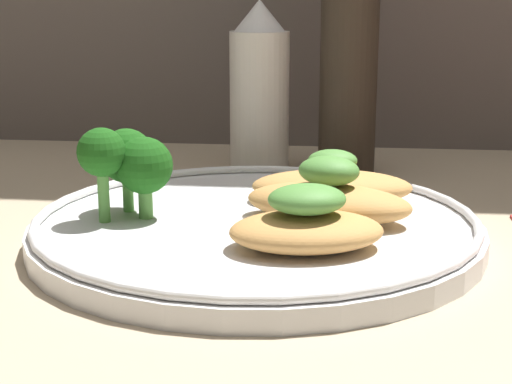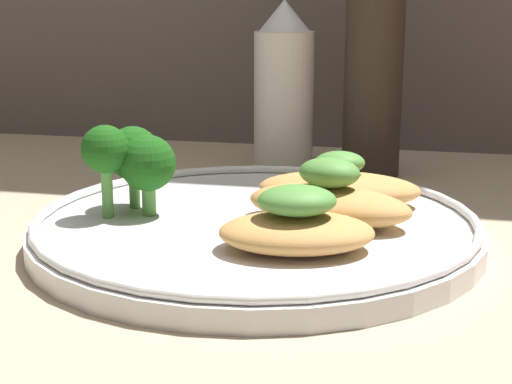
{
  "view_description": "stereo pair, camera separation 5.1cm",
  "coord_description": "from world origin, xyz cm",
  "views": [
    {
      "loc": [
        5.5,
        -49.29,
        16.2
      ],
      "look_at": [
        0.0,
        0.0,
        3.4
      ],
      "focal_mm": 55.0,
      "sensor_mm": 36.0,
      "label": 1
    },
    {
      "loc": [
        10.55,
        -48.46,
        16.2
      ],
      "look_at": [
        0.0,
        0.0,
        3.4
      ],
      "focal_mm": 55.0,
      "sensor_mm": 36.0,
      "label": 2
    }
  ],
  "objects": [
    {
      "name": "grilled_meat_front",
      "position": [
        3.57,
        -5.27,
        2.86
      ],
      "size": [
        10.2,
        7.88,
        3.89
      ],
      "color": "tan",
      "rests_on": "plate"
    },
    {
      "name": "sauce_bottle",
      "position": [
        -2.06,
        21.31,
        7.39
      ],
      "size": [
        5.4,
        5.4,
        15.44
      ],
      "color": "white",
      "rests_on": "ground_plane"
    },
    {
      "name": "ground_plane",
      "position": [
        0.0,
        0.0,
        -0.5
      ],
      "size": [
        180.0,
        180.0,
        1.0
      ],
      "primitive_type": "cube",
      "color": "tan"
    },
    {
      "name": "plate",
      "position": [
        0.0,
        0.0,
        0.99
      ],
      "size": [
        29.72,
        29.72,
        2.0
      ],
      "color": "white",
      "rests_on": "ground_plane"
    },
    {
      "name": "grilled_meat_back",
      "position": [
        4.87,
        5.33,
        2.73
      ],
      "size": [
        11.75,
        6.25,
        3.86
      ],
      "color": "tan",
      "rests_on": "plate"
    },
    {
      "name": "pepper_grinder",
      "position": [
        5.92,
        21.31,
        9.01
      ],
      "size": [
        5.13,
        5.13,
        19.8
      ],
      "color": "#382D23",
      "rests_on": "ground_plane"
    },
    {
      "name": "broccoli_bunch",
      "position": [
        -8.6,
        0.3,
        5.27
      ],
      "size": [
        5.97,
        6.16,
        6.27
      ],
      "color": "#569942",
      "rests_on": "plate"
    },
    {
      "name": "grilled_meat_middle",
      "position": [
        4.71,
        0.64,
        2.93
      ],
      "size": [
        11.99,
        7.76,
        4.35
      ],
      "color": "tan",
      "rests_on": "plate"
    }
  ]
}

